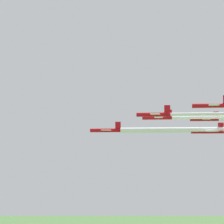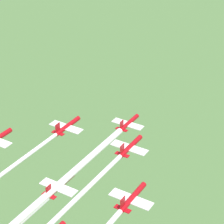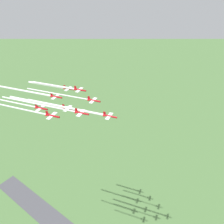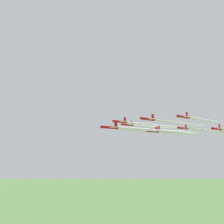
% 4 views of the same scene
% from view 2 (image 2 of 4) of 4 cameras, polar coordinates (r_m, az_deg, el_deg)
% --- Properties ---
extents(jet_0, '(6.85, 6.77, 2.61)m').
position_cam_2_polar(jet_0, '(96.50, 2.12, -1.51)').
color(jet_0, '#B20C14').
extents(jet_1, '(6.85, 6.77, 2.61)m').
position_cam_2_polar(jet_1, '(89.31, -5.94, -1.89)').
color(jet_1, '#B20C14').
extents(jet_2, '(6.85, 6.77, 2.61)m').
position_cam_2_polar(jet_2, '(82.35, 2.34, -4.57)').
color(jet_2, '#B20C14').
extents(jet_4, '(6.85, 6.77, 2.61)m').
position_cam_2_polar(jet_4, '(79.60, -6.92, -9.62)').
color(jet_4, '#B20C14').
extents(jet_5, '(6.85, 6.77, 2.61)m').
position_cam_2_polar(jet_5, '(70.78, 2.58, -11.18)').
color(jet_5, '#B20C14').
extents(smoke_trail_0, '(36.98, 33.45, 1.29)m').
position_cam_2_polar(smoke_trail_0, '(77.70, -8.22, -10.48)').
color(smoke_trail_0, white).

